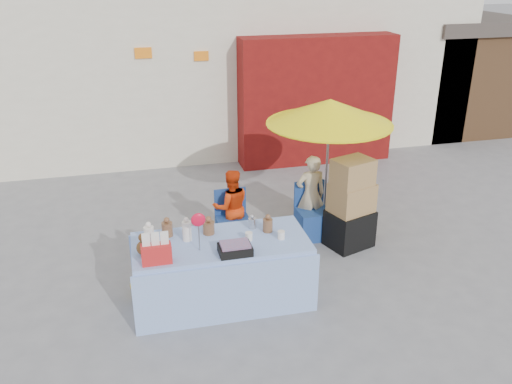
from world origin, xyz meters
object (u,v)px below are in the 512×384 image
object	(u,v)px
chair_right	(313,221)
vendor_beige	(311,195)
box_stack	(351,207)
vendor_orange	(231,207)
umbrella	(330,112)
market_table	(221,270)
chair_left	(233,230)

from	to	relation	value
chair_right	vendor_beige	distance (m)	0.41
vendor_beige	box_stack	bearing A→B (deg)	127.85
vendor_orange	box_stack	size ratio (longest dim) A/B	0.84
umbrella	box_stack	size ratio (longest dim) A/B	1.51
umbrella	box_stack	world-z (taller)	umbrella
vendor_beige	box_stack	xyz separation A→B (m)	(0.43, -0.54, -0.00)
box_stack	vendor_beige	bearing A→B (deg)	128.40
market_table	vendor_orange	size ratio (longest dim) A/B	1.89
market_table	umbrella	distance (m)	2.95
vendor_orange	chair_left	bearing A→B (deg)	89.39
market_table	chair_right	size ratio (longest dim) A/B	2.59
chair_left	vendor_orange	xyz separation A→B (m)	(0.00, 0.13, 0.33)
market_table	chair_left	bearing A→B (deg)	72.77
market_table	chair_left	size ratio (longest dim) A/B	2.59
chair_right	vendor_orange	xyz separation A→B (m)	(-1.25, 0.13, 0.33)
chair_left	box_stack	world-z (taller)	box_stack
chair_left	vendor_beige	world-z (taller)	vendor_beige
chair_left	chair_right	xyz separation A→B (m)	(1.25, 0.00, 0.00)
market_table	vendor_orange	world-z (taller)	market_table
chair_right	umbrella	distance (m)	1.69
market_table	chair_left	world-z (taller)	market_table
chair_right	umbrella	size ratio (longest dim) A/B	0.41
chair_left	vendor_beige	bearing A→B (deg)	5.58
market_table	vendor_orange	distance (m)	1.54
chair_right	vendor_orange	world-z (taller)	vendor_orange
market_table	vendor_beige	xyz separation A→B (m)	(1.69, 1.47, 0.21)
chair_right	umbrella	xyz separation A→B (m)	(0.30, 0.28, 1.64)
vendor_beige	umbrella	bearing A→B (deg)	-153.98
chair_left	umbrella	world-z (taller)	umbrella
market_table	box_stack	bearing A→B (deg)	24.50
market_table	chair_right	world-z (taller)	market_table
market_table	vendor_beige	size ratio (longest dim) A/B	1.72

